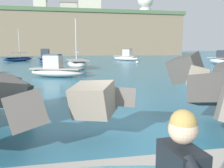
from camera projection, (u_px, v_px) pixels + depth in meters
ground_plane at (131, 134)px, 6.62m from camera, size 400.00×400.00×0.00m
breakwater_jetty at (74, 88)px, 6.82m from camera, size 31.38×5.37×2.91m
boat_near_right at (46, 59)px, 37.67m from camera, size 2.17×5.28×2.42m
boat_mid_left at (126, 57)px, 46.63m from camera, size 4.86×6.00×2.38m
boat_mid_centre at (57, 70)px, 19.85m from camera, size 5.06×3.33×1.97m
boat_far_left at (18, 59)px, 44.03m from camera, size 5.84×5.81×6.15m
boat_far_centre at (221, 60)px, 35.28m from camera, size 2.31×5.20×2.21m
boat_far_right at (77, 64)px, 28.10m from camera, size 2.84×5.96×6.01m
mooring_buoy_middle at (137, 62)px, 37.61m from camera, size 0.44×0.44×0.44m
headland_bluff at (78, 35)px, 94.56m from camera, size 75.31×37.70×15.51m
radar_dome at (145, 3)px, 94.88m from camera, size 6.47×6.47×9.82m
station_building_west at (89, 6)px, 87.76m from camera, size 8.32×8.26×6.05m
station_building_central at (86, 10)px, 94.37m from camera, size 6.03×6.16×4.91m
station_building_east at (69, 10)px, 99.16m from camera, size 7.32×4.73×6.21m
station_building_annex at (41, 6)px, 84.50m from camera, size 4.55×6.12×4.79m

